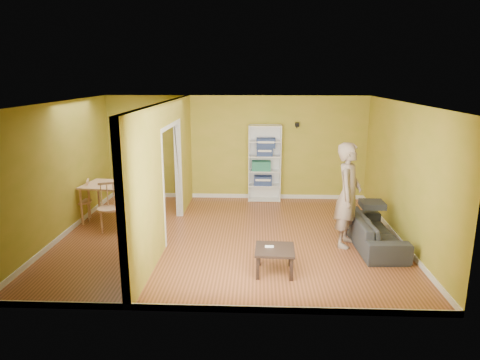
% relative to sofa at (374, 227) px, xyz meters
% --- Properties ---
extents(room_shell, '(6.50, 6.50, 6.50)m').
position_rel_sofa_xyz_m(room_shell, '(-2.70, 0.32, 0.94)').
color(room_shell, '#A15738').
rests_on(room_shell, ground).
extents(partition, '(0.22, 5.50, 2.60)m').
position_rel_sofa_xyz_m(partition, '(-3.90, 0.32, 0.94)').
color(partition, gold).
rests_on(partition, ground).
extents(wall_speaker, '(0.10, 0.10, 0.10)m').
position_rel_sofa_xyz_m(wall_speaker, '(-1.20, 3.01, 1.54)').
color(wall_speaker, black).
rests_on(wall_speaker, room_shell).
extents(sofa, '(1.94, 0.90, 0.73)m').
position_rel_sofa_xyz_m(sofa, '(0.00, 0.00, 0.00)').
color(sofa, '#2C2D34').
rests_on(sofa, ground).
extents(person, '(1.00, 0.91, 2.26)m').
position_rel_sofa_xyz_m(person, '(-0.51, 0.02, 0.77)').
color(person, slate).
rests_on(person, ground).
extents(bookshelf, '(0.80, 0.35, 1.90)m').
position_rel_sofa_xyz_m(bookshelf, '(-1.99, 2.93, 0.59)').
color(bookshelf, white).
rests_on(bookshelf, ground).
extents(paper_box_navy_a, '(0.44, 0.29, 0.23)m').
position_rel_sofa_xyz_m(paper_box_navy_a, '(-2.02, 2.88, 0.15)').
color(paper_box_navy_a, navy).
rests_on(paper_box_navy_a, bookshelf).
extents(paper_box_teal, '(0.46, 0.30, 0.24)m').
position_rel_sofa_xyz_m(paper_box_teal, '(-2.07, 2.88, 0.53)').
color(paper_box_teal, '#10554C').
rests_on(paper_box_teal, bookshelf).
extents(paper_box_navy_b, '(0.39, 0.25, 0.20)m').
position_rel_sofa_xyz_m(paper_box_navy_b, '(-1.99, 2.88, 0.88)').
color(paper_box_navy_b, navy).
rests_on(paper_box_navy_b, bookshelf).
extents(paper_box_navy_c, '(0.46, 0.30, 0.24)m').
position_rel_sofa_xyz_m(paper_box_navy_c, '(-1.96, 2.88, 1.13)').
color(paper_box_navy_c, navy).
rests_on(paper_box_navy_c, bookshelf).
extents(coffee_table, '(0.62, 0.62, 0.41)m').
position_rel_sofa_xyz_m(coffee_table, '(-1.87, -1.20, -0.01)').
color(coffee_table, black).
rests_on(coffee_table, ground).
extents(game_controller, '(0.14, 0.04, 0.03)m').
position_rel_sofa_xyz_m(game_controller, '(-1.96, -1.16, 0.06)').
color(game_controller, white).
rests_on(game_controller, coffee_table).
extents(dining_table, '(1.30, 0.86, 0.81)m').
position_rel_sofa_xyz_m(dining_table, '(-5.22, 1.20, 0.37)').
color(dining_table, '#EDB991').
rests_on(dining_table, ground).
extents(chair_left, '(0.51, 0.51, 0.91)m').
position_rel_sofa_xyz_m(chair_left, '(-5.95, 1.16, 0.09)').
color(chair_left, '#CFBA82').
rests_on(chair_left, ground).
extents(chair_near, '(0.57, 0.57, 0.98)m').
position_rel_sofa_xyz_m(chair_near, '(-5.17, 0.59, 0.12)').
color(chair_near, tan).
rests_on(chair_near, ground).
extents(chair_far, '(0.52, 0.52, 0.96)m').
position_rel_sofa_xyz_m(chair_far, '(-5.23, 1.86, 0.11)').
color(chair_far, tan).
rests_on(chair_far, ground).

